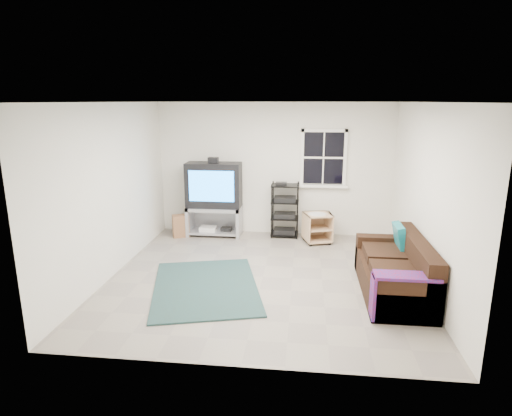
# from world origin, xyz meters

# --- Properties ---
(room) EXTENTS (4.60, 4.62, 4.60)m
(room) POSITION_xyz_m (0.95, 2.27, 1.48)
(room) COLOR gray
(room) RESTS_ON ground
(tv_unit) EXTENTS (1.06, 0.53, 1.56)m
(tv_unit) POSITION_xyz_m (-1.16, 2.01, 0.86)
(tv_unit) COLOR #A0A0A8
(tv_unit) RESTS_ON ground
(av_rack) EXTENTS (0.54, 0.39, 1.08)m
(av_rack) POSITION_xyz_m (0.23, 2.08, 0.47)
(av_rack) COLOR black
(av_rack) RESTS_ON ground
(side_table_left) EXTENTS (0.60, 0.60, 0.56)m
(side_table_left) POSITION_xyz_m (0.85, 1.80, 0.30)
(side_table_left) COLOR #D8AF85
(side_table_left) RESTS_ON ground
(side_table_right) EXTENTS (0.55, 0.56, 0.56)m
(side_table_right) POSITION_xyz_m (0.88, 1.87, 0.31)
(side_table_right) COLOR #D8AF85
(side_table_right) RESTS_ON ground
(sofa) EXTENTS (0.83, 1.87, 0.86)m
(sofa) POSITION_xyz_m (1.89, -0.34, 0.30)
(sofa) COLOR black
(sofa) RESTS_ON ground
(shag_rug) EXTENTS (1.92, 2.31, 0.02)m
(shag_rug) POSITION_xyz_m (-0.78, -0.48, 0.01)
(shag_rug) COLOR black
(shag_rug) RESTS_ON ground
(paper_bag) EXTENTS (0.36, 0.31, 0.44)m
(paper_bag) POSITION_xyz_m (-1.81, 1.81, 0.22)
(paper_bag) COLOR #8D5F3F
(paper_bag) RESTS_ON ground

